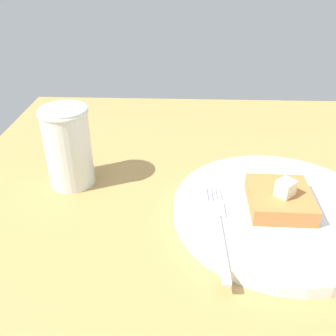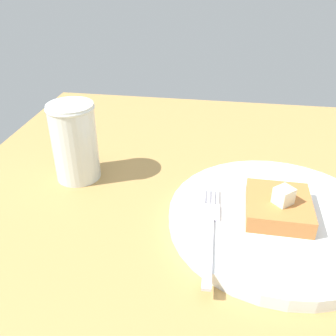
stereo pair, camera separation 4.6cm
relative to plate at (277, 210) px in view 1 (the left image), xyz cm
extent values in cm
cube|color=#A37E45|center=(3.91, -6.76, -2.12)|extent=(93.81, 93.81, 2.45)
cylinder|color=silver|center=(0.00, 0.00, -0.13)|extent=(24.98, 24.98, 1.53)
torus|color=brown|center=(0.00, 0.00, 0.24)|extent=(24.98, 24.98, 0.80)
cube|color=#B46D36|center=(0.00, 0.00, 1.66)|extent=(7.32, 8.12, 2.03)
cube|color=#F1EDC9|center=(0.23, -0.66, 3.63)|extent=(2.58, 2.57, 1.92)
cube|color=silver|center=(-7.43, -7.64, 0.82)|extent=(1.23, 10.02, 0.36)
cube|color=silver|center=(-7.64, -1.24, 0.82)|extent=(2.29, 2.87, 0.36)
cube|color=silver|center=(-8.56, 1.73, 0.82)|extent=(0.42, 3.21, 0.36)
cube|color=silver|center=(-8.01, 1.75, 0.82)|extent=(0.42, 3.21, 0.36)
cube|color=silver|center=(-7.47, 1.77, 0.82)|extent=(0.42, 3.21, 0.36)
cube|color=silver|center=(-6.92, 1.78, 0.82)|extent=(0.42, 3.21, 0.36)
cylinder|color=#582C0B|center=(-26.56, 6.60, 2.15)|extent=(5.59, 5.59, 6.08)
cylinder|color=silver|center=(-26.56, 6.60, 4.50)|extent=(6.08, 6.08, 10.79)
torus|color=silver|center=(-26.56, 6.60, 9.45)|extent=(6.34, 6.34, 0.50)
camera|label=1|loc=(-11.59, -36.48, 27.13)|focal=40.00mm
camera|label=2|loc=(-6.99, -36.02, 27.13)|focal=40.00mm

